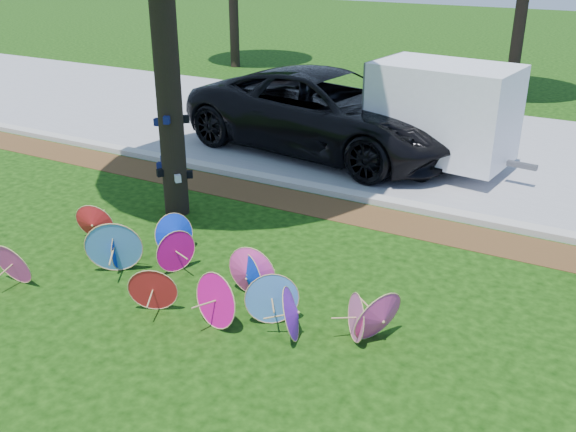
{
  "coord_description": "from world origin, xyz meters",
  "views": [
    {
      "loc": [
        4.68,
        -5.55,
        4.64
      ],
      "look_at": [
        0.5,
        2.0,
        0.9
      ],
      "focal_mm": 40.0,
      "sensor_mm": 36.0,
      "label": 1
    }
  ],
  "objects": [
    {
      "name": "ground",
      "position": [
        0.0,
        0.0,
        0.0
      ],
      "size": [
        90.0,
        90.0,
        0.0
      ],
      "primitive_type": "plane",
      "color": "black",
      "rests_on": "ground"
    },
    {
      "name": "mulch_strip",
      "position": [
        0.0,
        4.5,
        0.01
      ],
      "size": [
        90.0,
        1.0,
        0.01
      ],
      "primitive_type": "cube",
      "color": "#472D16",
      "rests_on": "ground"
    },
    {
      "name": "curb",
      "position": [
        0.0,
        5.2,
        0.06
      ],
      "size": [
        90.0,
        0.3,
        0.12
      ],
      "primitive_type": "cube",
      "color": "#B7B5AD",
      "rests_on": "ground"
    },
    {
      "name": "street",
      "position": [
        0.0,
        9.35,
        0.01
      ],
      "size": [
        90.0,
        8.0,
        0.01
      ],
      "primitive_type": "cube",
      "color": "gray",
      "rests_on": "ground"
    },
    {
      "name": "parasol_pile",
      "position": [
        -0.3,
        0.75,
        0.36
      ],
      "size": [
        5.88,
        2.42,
        0.87
      ],
      "color": "pink",
      "rests_on": "ground"
    },
    {
      "name": "black_van",
      "position": [
        -1.6,
        7.67,
        0.94
      ],
      "size": [
        7.1,
        4.0,
        1.87
      ],
      "primitive_type": "imported",
      "rotation": [
        0.0,
        0.0,
        1.43
      ],
      "color": "black",
      "rests_on": "ground"
    },
    {
      "name": "cargo_trailer",
      "position": [
        1.12,
        7.64,
        1.29
      ],
      "size": [
        3.03,
        2.11,
        2.59
      ],
      "primitive_type": "cube",
      "rotation": [
        0.0,
        0.0,
        -0.12
      ],
      "color": "white",
      "rests_on": "ground"
    }
  ]
}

